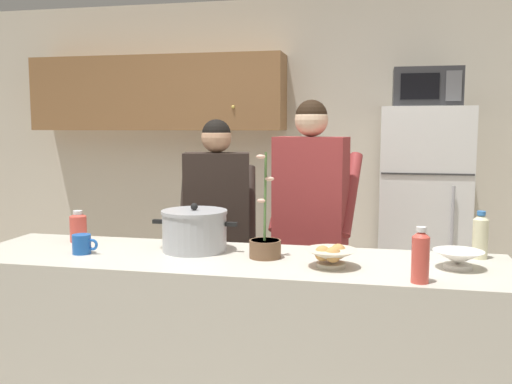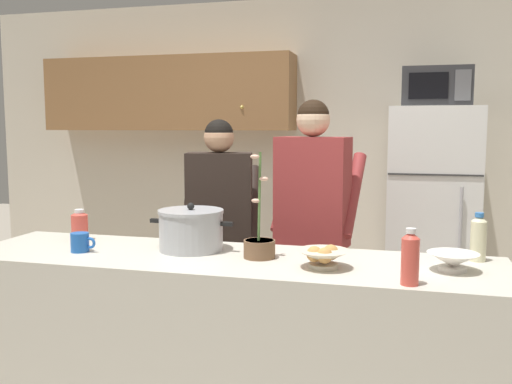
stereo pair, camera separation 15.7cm
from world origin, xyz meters
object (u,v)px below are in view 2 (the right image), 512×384
at_px(coffee_mug, 80,242).
at_px(empty_bowl, 453,261).
at_px(person_near_pot, 220,216).
at_px(bottle_near_edge, 80,225).
at_px(person_by_sink, 313,206).
at_px(bottle_far_corner, 478,238).
at_px(bread_bowl, 323,257).
at_px(microwave, 436,87).
at_px(cooking_pot, 191,230).
at_px(potted_orchid, 259,245).
at_px(refrigerator, 431,221).
at_px(bottle_mid_counter, 410,257).

xyz_separation_m(coffee_mug, empty_bowl, (1.75, 0.08, -0.00)).
height_order(person_near_pot, bottle_near_edge, person_near_pot).
bearing_deg(person_by_sink, bottle_far_corner, -34.56).
height_order(person_by_sink, bread_bowl, person_by_sink).
bearing_deg(bread_bowl, microwave, 74.61).
height_order(empty_bowl, bottle_far_corner, bottle_far_corner).
distance_m(cooking_pot, bottle_near_edge, 0.69).
xyz_separation_m(cooking_pot, empty_bowl, (1.24, -0.10, -0.06)).
relative_size(microwave, potted_orchid, 0.96).
bearing_deg(bread_bowl, refrigerator, 74.77).
bearing_deg(person_near_pot, cooking_pot, -83.09).
xyz_separation_m(microwave, bottle_far_corner, (0.14, -1.60, -0.79)).
height_order(bread_bowl, bottle_mid_counter, bottle_mid_counter).
height_order(cooking_pot, potted_orchid, potted_orchid).
xyz_separation_m(bread_bowl, bottle_far_corner, (0.67, 0.32, 0.06)).
bearing_deg(coffee_mug, cooking_pot, 19.32).
distance_m(microwave, person_near_pot, 1.87).
relative_size(person_near_pot, bread_bowl, 6.73).
height_order(empty_bowl, bottle_mid_counter, bottle_mid_counter).
bearing_deg(bottle_far_corner, refrigerator, 94.99).
xyz_separation_m(refrigerator, person_near_pot, (-1.31, -1.05, 0.14)).
relative_size(refrigerator, empty_bowl, 7.64).
xyz_separation_m(person_near_pot, bread_bowl, (0.78, -0.89, -0.01)).
distance_m(coffee_mug, bottle_mid_counter, 1.59).
bearing_deg(bottle_near_edge, person_by_sink, 28.48).
xyz_separation_m(bread_bowl, bottle_near_edge, (-1.38, 0.27, 0.03)).
distance_m(cooking_pot, potted_orchid, 0.38).
height_order(bottle_near_edge, bottle_far_corner, bottle_far_corner).
xyz_separation_m(coffee_mug, potted_orchid, (0.89, 0.11, 0.02)).
bearing_deg(potted_orchid, empty_bowl, -1.83).
height_order(person_near_pot, person_by_sink, person_by_sink).
xyz_separation_m(bread_bowl, potted_orchid, (-0.32, 0.12, 0.01)).
bearing_deg(potted_orchid, refrigerator, 65.07).
height_order(coffee_mug, bottle_mid_counter, bottle_mid_counter).
bearing_deg(empty_bowl, microwave, 90.52).
xyz_separation_m(person_by_sink, potted_orchid, (-0.12, -0.80, -0.08)).
xyz_separation_m(refrigerator, bottle_far_corner, (0.14, -1.63, 0.19)).
bearing_deg(person_near_pot, empty_bowl, -31.14).
height_order(coffee_mug, bottle_near_edge, bottle_near_edge).
distance_m(microwave, person_by_sink, 1.45).
distance_m(empty_bowl, potted_orchid, 0.87).
bearing_deg(person_near_pot, bottle_near_edge, -134.27).
bearing_deg(bottle_mid_counter, person_by_sink, 117.38).
distance_m(refrigerator, empty_bowl, 1.86).
height_order(refrigerator, bottle_near_edge, refrigerator).
bearing_deg(person_by_sink, coffee_mug, -138.26).
bearing_deg(cooking_pot, bottle_near_edge, 173.20).
distance_m(microwave, potted_orchid, 2.16).
distance_m(microwave, bread_bowl, 2.16).
height_order(microwave, empty_bowl, microwave).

